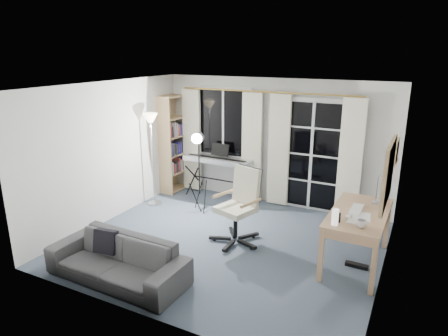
# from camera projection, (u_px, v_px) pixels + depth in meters

# --- Properties ---
(floor) EXTENTS (4.50, 4.00, 0.02)m
(floor) POSITION_uv_depth(u_px,v_px,m) (226.00, 244.00, 6.22)
(floor) COLOR #3C4757
(floor) RESTS_ON ground
(window) EXTENTS (1.20, 0.08, 1.40)m
(window) POSITION_uv_depth(u_px,v_px,m) (224.00, 122.00, 7.93)
(window) COLOR white
(window) RESTS_ON floor
(french_door) EXTENTS (1.32, 0.09, 2.11)m
(french_door) POSITION_uv_depth(u_px,v_px,m) (312.00, 156.00, 7.28)
(french_door) COLOR white
(french_door) RESTS_ON floor
(curtains) EXTENTS (3.60, 0.07, 2.13)m
(curtains) POSITION_uv_depth(u_px,v_px,m) (264.00, 148.00, 7.57)
(curtains) COLOR gold
(curtains) RESTS_ON floor
(bookshelf) EXTENTS (0.34, 0.94, 2.02)m
(bookshelf) POSITION_uv_depth(u_px,v_px,m) (175.00, 145.00, 8.43)
(bookshelf) COLOR #A47956
(bookshelf) RESTS_ON floor
(torchiere_lamp) EXTENTS (0.33, 0.33, 1.77)m
(torchiere_lamp) POSITION_uv_depth(u_px,v_px,m) (151.00, 132.00, 7.38)
(torchiere_lamp) COLOR #B2B2B7
(torchiere_lamp) RESTS_ON floor
(keyboard_piano) EXTENTS (1.42, 0.69, 1.03)m
(keyboard_piano) POSITION_uv_depth(u_px,v_px,m) (218.00, 161.00, 7.90)
(keyboard_piano) COLOR black
(keyboard_piano) RESTS_ON floor
(studio_light) EXTENTS (0.32, 0.33, 1.54)m
(studio_light) POSITION_uv_depth(u_px,v_px,m) (198.00, 147.00, 7.05)
(studio_light) COLOR black
(studio_light) RESTS_ON floor
(office_chair) EXTENTS (0.81, 0.81, 1.17)m
(office_chair) POSITION_uv_depth(u_px,v_px,m) (242.00, 199.00, 6.14)
(office_chair) COLOR black
(office_chair) RESTS_ON floor
(desk) EXTENTS (0.74, 1.46, 0.78)m
(desk) POSITION_uv_depth(u_px,v_px,m) (359.00, 219.00, 5.44)
(desk) COLOR tan
(desk) RESTS_ON floor
(monitor) EXTENTS (0.19, 0.56, 0.49)m
(monitor) POSITION_uv_depth(u_px,v_px,m) (381.00, 184.00, 5.63)
(monitor) COLOR silver
(monitor) RESTS_ON desk
(desk_clutter) EXTENTS (0.46, 0.88, 0.98)m
(desk_clutter) POSITION_uv_depth(u_px,v_px,m) (350.00, 229.00, 5.29)
(desk_clutter) COLOR white
(desk_clutter) RESTS_ON desk
(mug) EXTENTS (0.13, 0.10, 0.13)m
(mug) POSITION_uv_depth(u_px,v_px,m) (362.00, 223.00, 4.93)
(mug) COLOR silver
(mug) RESTS_ON desk
(wall_mirror) EXTENTS (0.04, 0.94, 0.74)m
(wall_mirror) POSITION_uv_depth(u_px,v_px,m) (388.00, 173.00, 4.50)
(wall_mirror) COLOR #A47956
(wall_mirror) RESTS_ON floor
(framed_print) EXTENTS (0.03, 0.42, 0.32)m
(framed_print) POSITION_uv_depth(u_px,v_px,m) (396.00, 152.00, 5.26)
(framed_print) COLOR #A47956
(framed_print) RESTS_ON floor
(wall_shelf) EXTENTS (0.16, 0.30, 0.18)m
(wall_shelf) POSITION_uv_depth(u_px,v_px,m) (392.00, 157.00, 5.77)
(wall_shelf) COLOR #A47956
(wall_shelf) RESTS_ON floor
(sofa) EXTENTS (1.90, 0.60, 0.74)m
(sofa) POSITION_uv_depth(u_px,v_px,m) (116.00, 253.00, 5.14)
(sofa) COLOR #2D2D2F
(sofa) RESTS_ON floor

